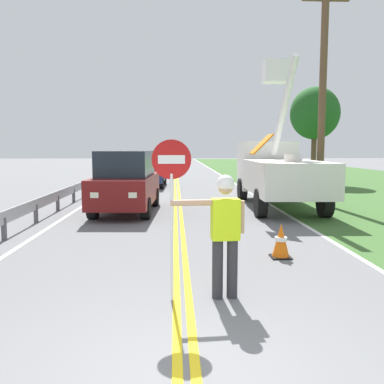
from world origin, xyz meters
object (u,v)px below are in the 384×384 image
flagger_worker (224,228)px  roadside_tree_verge (315,114)px  utility_bucket_truck (276,169)px  traffic_cone_lead (281,241)px  oncoming_sedan_second (148,172)px  stop_sign_paddle (172,184)px  oncoming_suv_nearest (127,181)px  utility_pole_near (323,91)px

flagger_worker → roadside_tree_verge: bearing=67.9°
utility_bucket_truck → traffic_cone_lead: bearing=-103.0°
flagger_worker → traffic_cone_lead: bearing=57.1°
utility_bucket_truck → oncoming_sedan_second: 9.62m
utility_bucket_truck → flagger_worker: bearing=-108.0°
stop_sign_paddle → oncoming_suv_nearest: (-1.61, 8.33, -0.65)m
stop_sign_paddle → oncoming_sedan_second: bearing=94.8°
utility_bucket_truck → traffic_cone_lead: utility_bucket_truck is taller
oncoming_suv_nearest → utility_pole_near: (7.37, 1.87, 3.31)m
flagger_worker → utility_pole_near: 11.78m
traffic_cone_lead → stop_sign_paddle: bearing=-134.1°
utility_bucket_truck → oncoming_sedan_second: bearing=123.7°
oncoming_suv_nearest → roadside_tree_verge: bearing=47.4°
flagger_worker → oncoming_suv_nearest: oncoming_suv_nearest is taller
oncoming_sedan_second → oncoming_suv_nearest: bearing=-90.9°
utility_bucket_truck → oncoming_suv_nearest: size_ratio=1.47×
utility_bucket_truck → traffic_cone_lead: 7.58m
roadside_tree_verge → stop_sign_paddle: bearing=-113.9°
flagger_worker → traffic_cone_lead: (1.41, 2.18, -0.71)m
flagger_worker → oncoming_sedan_second: flagger_worker is taller
flagger_worker → utility_bucket_truck: size_ratio=0.27×
oncoming_sedan_second → stop_sign_paddle: bearing=-85.2°
utility_pole_near → traffic_cone_lead: bearing=-114.3°
utility_pole_near → stop_sign_paddle: bearing=-119.5°
utility_pole_near → roadside_tree_verge: utility_pole_near is taller
oncoming_suv_nearest → roadside_tree_verge: (10.25, 11.14, 3.21)m
utility_bucket_truck → utility_pole_near: utility_pole_near is taller
oncoming_sedan_second → roadside_tree_verge: (10.11, 1.91, 3.44)m
oncoming_sedan_second → utility_pole_near: (7.23, -7.35, 3.54)m
stop_sign_paddle → utility_bucket_truck: size_ratio=0.34×
utility_pole_near → roadside_tree_verge: (2.87, 9.27, -0.10)m
utility_bucket_truck → utility_pole_near: 3.58m
flagger_worker → stop_sign_paddle: 1.02m
utility_bucket_truck → utility_pole_near: bearing=18.5°
flagger_worker → stop_sign_paddle: stop_sign_paddle is taller
stop_sign_paddle → roadside_tree_verge: (8.64, 19.47, 2.56)m
oncoming_suv_nearest → traffic_cone_lead: bearing=-58.1°
oncoming_suv_nearest → oncoming_sedan_second: oncoming_suv_nearest is taller
oncoming_sedan_second → utility_pole_near: utility_pole_near is taller
utility_pole_near → traffic_cone_lead: utility_pole_near is taller
flagger_worker → utility_bucket_truck: bearing=72.0°
stop_sign_paddle → oncoming_sedan_second: size_ratio=0.56×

